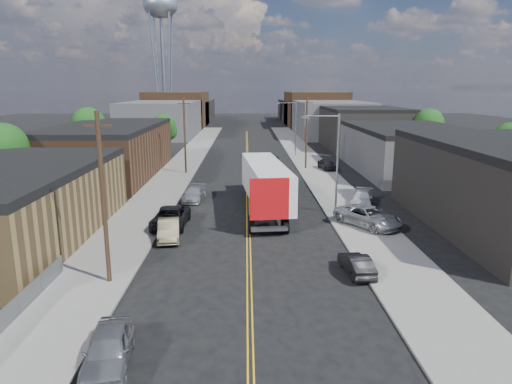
{
  "coord_description": "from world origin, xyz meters",
  "views": [
    {
      "loc": [
        -0.14,
        -15.08,
        11.22
      ],
      "look_at": [
        0.68,
        22.9,
        2.5
      ],
      "focal_mm": 32.0,
      "sensor_mm": 36.0,
      "label": 1
    }
  ],
  "objects_px": {
    "water_tower": "(161,10)",
    "car_right_lot_a": "(368,216)",
    "car_right_lot_c": "(327,164)",
    "car_ahead_truck": "(270,161)",
    "semi_truck": "(265,181)",
    "car_left_b": "(169,230)",
    "car_right_lot_b": "(362,198)",
    "car_left_a": "(108,349)",
    "car_left_c": "(170,218)",
    "car_right_oncoming": "(357,264)",
    "car_left_d": "(194,194)"
  },
  "relations": [
    {
      "from": "water_tower",
      "to": "car_right_lot_a",
      "type": "bearing_deg",
      "value": -70.45
    },
    {
      "from": "car_right_lot_c",
      "to": "car_ahead_truck",
      "type": "height_order",
      "value": "car_ahead_truck"
    },
    {
      "from": "semi_truck",
      "to": "car_right_lot_c",
      "type": "relative_size",
      "value": 4.21
    },
    {
      "from": "car_left_b",
      "to": "car_right_lot_c",
      "type": "bearing_deg",
      "value": 51.55
    },
    {
      "from": "car_left_b",
      "to": "car_right_lot_b",
      "type": "bearing_deg",
      "value": 20.72
    },
    {
      "from": "car_left_a",
      "to": "car_right_lot_c",
      "type": "relative_size",
      "value": 1.09
    },
    {
      "from": "car_left_c",
      "to": "car_right_lot_c",
      "type": "distance_m",
      "value": 31.17
    },
    {
      "from": "car_right_lot_b",
      "to": "car_ahead_truck",
      "type": "height_order",
      "value": "car_ahead_truck"
    },
    {
      "from": "car_left_a",
      "to": "car_right_lot_c",
      "type": "height_order",
      "value": "car_right_lot_c"
    },
    {
      "from": "car_right_oncoming",
      "to": "car_left_c",
      "type": "bearing_deg",
      "value": -42.49
    },
    {
      "from": "car_right_lot_a",
      "to": "car_ahead_truck",
      "type": "distance_m",
      "value": 30.21
    },
    {
      "from": "car_left_b",
      "to": "car_right_oncoming",
      "type": "distance_m",
      "value": 14.43
    },
    {
      "from": "car_left_b",
      "to": "car_right_oncoming",
      "type": "relative_size",
      "value": 1.15
    },
    {
      "from": "car_right_lot_b",
      "to": "car_ahead_truck",
      "type": "relative_size",
      "value": 0.8
    },
    {
      "from": "car_right_lot_b",
      "to": "car_right_lot_c",
      "type": "distance_m",
      "value": 19.58
    },
    {
      "from": "car_left_a",
      "to": "car_right_lot_b",
      "type": "height_order",
      "value": "car_left_a"
    },
    {
      "from": "car_left_b",
      "to": "car_right_lot_b",
      "type": "xyz_separation_m",
      "value": [
        17.04,
        9.3,
        0.09
      ]
    },
    {
      "from": "car_left_c",
      "to": "car_left_d",
      "type": "bearing_deg",
      "value": 86.12
    },
    {
      "from": "car_right_lot_c",
      "to": "car_right_oncoming",
      "type": "bearing_deg",
      "value": -106.1
    },
    {
      "from": "car_left_c",
      "to": "car_left_d",
      "type": "height_order",
      "value": "car_left_c"
    },
    {
      "from": "semi_truck",
      "to": "car_left_b",
      "type": "xyz_separation_m",
      "value": [
        -7.63,
        -9.02,
        -1.89
      ]
    },
    {
      "from": "semi_truck",
      "to": "car_right_lot_a",
      "type": "height_order",
      "value": "semi_truck"
    },
    {
      "from": "car_left_c",
      "to": "car_left_b",
      "type": "bearing_deg",
      "value": -81.2
    },
    {
      "from": "car_left_b",
      "to": "semi_truck",
      "type": "bearing_deg",
      "value": 41.84
    },
    {
      "from": "car_right_oncoming",
      "to": "car_ahead_truck",
      "type": "distance_m",
      "value": 39.05
    },
    {
      "from": "car_right_lot_a",
      "to": "car_ahead_truck",
      "type": "relative_size",
      "value": 1.02
    },
    {
      "from": "water_tower",
      "to": "car_left_b",
      "type": "bearing_deg",
      "value": -80.16
    },
    {
      "from": "car_left_c",
      "to": "car_right_lot_c",
      "type": "bearing_deg",
      "value": 58.07
    },
    {
      "from": "car_left_d",
      "to": "car_right_lot_b",
      "type": "xyz_separation_m",
      "value": [
        16.47,
        -2.79,
        0.14
      ]
    },
    {
      "from": "car_right_lot_b",
      "to": "car_right_oncoming",
      "type": "bearing_deg",
      "value": -86.04
    },
    {
      "from": "car_left_b",
      "to": "car_left_d",
      "type": "xyz_separation_m",
      "value": [
        0.57,
        12.1,
        -0.05
      ]
    },
    {
      "from": "car_left_a",
      "to": "car_ahead_truck",
      "type": "relative_size",
      "value": 0.79
    },
    {
      "from": "car_right_lot_b",
      "to": "semi_truck",
      "type": "bearing_deg",
      "value": -159.16
    },
    {
      "from": "car_left_b",
      "to": "car_right_lot_a",
      "type": "bearing_deg",
      "value": 0.91
    },
    {
      "from": "car_left_a",
      "to": "car_left_b",
      "type": "distance_m",
      "value": 16.25
    },
    {
      "from": "car_left_a",
      "to": "car_right_lot_c",
      "type": "distance_m",
      "value": 48.16
    },
    {
      "from": "car_left_b",
      "to": "car_right_oncoming",
      "type": "height_order",
      "value": "car_left_b"
    },
    {
      "from": "car_left_c",
      "to": "car_ahead_truck",
      "type": "relative_size",
      "value": 0.99
    },
    {
      "from": "car_right_oncoming",
      "to": "car_right_lot_b",
      "type": "xyz_separation_m",
      "value": [
        4.4,
        16.26,
        0.19
      ]
    },
    {
      "from": "water_tower",
      "to": "car_left_b",
      "type": "distance_m",
      "value": 98.05
    },
    {
      "from": "water_tower",
      "to": "semi_truck",
      "type": "relative_size",
      "value": 2.07
    },
    {
      "from": "car_left_a",
      "to": "car_left_b",
      "type": "relative_size",
      "value": 1.03
    },
    {
      "from": "semi_truck",
      "to": "car_left_a",
      "type": "distance_m",
      "value": 26.39
    },
    {
      "from": "car_left_a",
      "to": "car_left_d",
      "type": "distance_m",
      "value": 28.34
    },
    {
      "from": "car_left_a",
      "to": "car_right_oncoming",
      "type": "height_order",
      "value": "car_left_a"
    },
    {
      "from": "car_right_oncoming",
      "to": "car_right_lot_b",
      "type": "height_order",
      "value": "car_right_lot_b"
    },
    {
      "from": "car_left_d",
      "to": "car_right_oncoming",
      "type": "relative_size",
      "value": 1.21
    },
    {
      "from": "car_left_d",
      "to": "car_ahead_truck",
      "type": "relative_size",
      "value": 0.81
    },
    {
      "from": "water_tower",
      "to": "car_left_d",
      "type": "height_order",
      "value": "water_tower"
    },
    {
      "from": "water_tower",
      "to": "car_left_d",
      "type": "relative_size",
      "value": 7.85
    }
  ]
}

